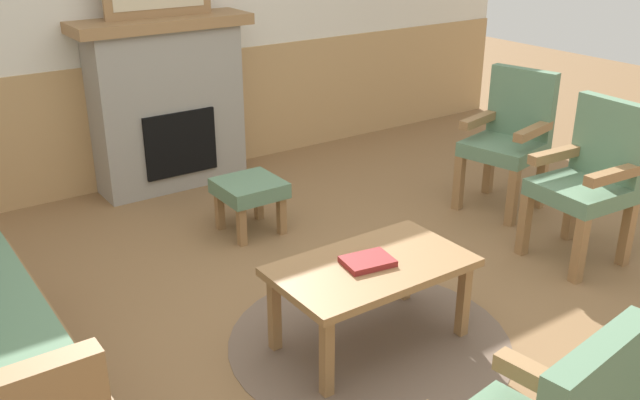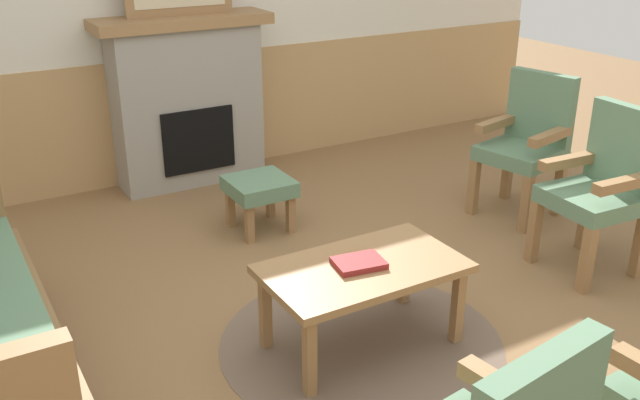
{
  "view_description": "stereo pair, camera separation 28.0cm",
  "coord_description": "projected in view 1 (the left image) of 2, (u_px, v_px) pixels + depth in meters",
  "views": [
    {
      "loc": [
        -2.02,
        -2.54,
        2.03
      ],
      "look_at": [
        0.0,
        0.35,
        0.55
      ],
      "focal_mm": 39.78,
      "sensor_mm": 36.0,
      "label": 1
    },
    {
      "loc": [
        -1.78,
        -2.7,
        2.03
      ],
      "look_at": [
        0.0,
        0.35,
        0.55
      ],
      "focal_mm": 39.78,
      "sensor_mm": 36.0,
      "label": 2
    }
  ],
  "objects": [
    {
      "name": "ground_plane",
      "position": [
        358.0,
        316.0,
        3.78
      ],
      "size": [
        14.0,
        14.0,
        0.0
      ],
      "primitive_type": "plane",
      "color": "olive"
    },
    {
      "name": "wall_back",
      "position": [
        146.0,
        9.0,
        5.23
      ],
      "size": [
        7.2,
        0.14,
        2.7
      ],
      "color": "silver",
      "rests_on": "ground_plane"
    },
    {
      "name": "fireplace",
      "position": [
        167.0,
        103.0,
        5.3
      ],
      "size": [
        1.3,
        0.44,
        1.28
      ],
      "color": "gray",
      "rests_on": "ground_plane"
    },
    {
      "name": "coffee_table",
      "position": [
        371.0,
        273.0,
        3.41
      ],
      "size": [
        0.96,
        0.56,
        0.44
      ],
      "color": "olive",
      "rests_on": "ground_plane"
    },
    {
      "name": "round_rug",
      "position": [
        369.0,
        340.0,
        3.56
      ],
      "size": [
        1.42,
        1.42,
        0.01
      ],
      "primitive_type": "cylinder",
      "color": "brown",
      "rests_on": "ground_plane"
    },
    {
      "name": "book_on_table",
      "position": [
        368.0,
        261.0,
        3.37
      ],
      "size": [
        0.26,
        0.21,
        0.03
      ],
      "primitive_type": "cube",
      "rotation": [
        0.0,
        0.0,
        -0.16
      ],
      "color": "maroon",
      "rests_on": "coffee_table"
    },
    {
      "name": "footstool",
      "position": [
        250.0,
        192.0,
        4.64
      ],
      "size": [
        0.4,
        0.4,
        0.36
      ],
      "color": "olive",
      "rests_on": "ground_plane"
    },
    {
      "name": "armchair_near_fireplace",
      "position": [
        591.0,
        175.0,
        4.21
      ],
      "size": [
        0.51,
        0.51,
        0.98
      ],
      "color": "olive",
      "rests_on": "ground_plane"
    },
    {
      "name": "armchair_by_window_left",
      "position": [
        510.0,
        134.0,
        4.96
      ],
      "size": [
        0.57,
        0.57,
        0.98
      ],
      "color": "olive",
      "rests_on": "ground_plane"
    }
  ]
}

